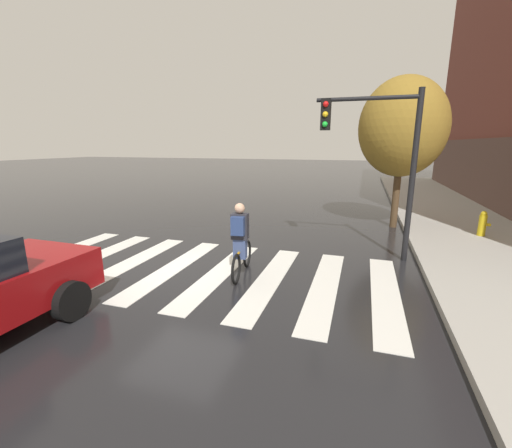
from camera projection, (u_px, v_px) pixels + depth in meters
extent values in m
plane|color=black|center=(181.00, 268.00, 8.06)|extent=(120.00, 120.00, 0.00)
cube|color=silver|center=(58.00, 253.00, 9.19)|extent=(0.55, 4.17, 0.01)
cube|color=silver|center=(94.00, 257.00, 8.83)|extent=(0.55, 4.17, 0.01)
cube|color=silver|center=(132.00, 262.00, 8.47)|extent=(0.55, 4.17, 0.01)
cube|color=silver|center=(174.00, 267.00, 8.12)|extent=(0.55, 4.17, 0.01)
cube|color=silver|center=(220.00, 273.00, 7.76)|extent=(0.55, 4.17, 0.01)
cube|color=silver|center=(270.00, 279.00, 7.40)|extent=(0.55, 4.17, 0.01)
cube|color=silver|center=(325.00, 286.00, 7.04)|extent=(0.55, 4.17, 0.01)
cube|color=silver|center=(385.00, 294.00, 6.69)|extent=(0.55, 4.17, 0.01)
cylinder|color=black|center=(71.00, 301.00, 5.66)|extent=(0.25, 0.68, 0.68)
torus|color=black|center=(236.00, 269.00, 7.12)|extent=(0.13, 0.66, 0.66)
torus|color=black|center=(247.00, 254.00, 8.12)|extent=(0.13, 0.66, 0.66)
cylinder|color=orange|center=(242.00, 249.00, 7.55)|extent=(0.15, 0.89, 0.05)
cylinder|color=orange|center=(240.00, 248.00, 7.39)|extent=(0.04, 0.04, 0.45)
cube|color=#384772|center=(240.00, 246.00, 7.38)|extent=(0.30, 0.23, 0.56)
cube|color=#26262D|center=(240.00, 226.00, 7.27)|extent=(0.38, 0.28, 0.56)
sphere|color=tan|center=(240.00, 208.00, 7.18)|extent=(0.22, 0.22, 0.22)
cube|color=navy|center=(238.00, 226.00, 7.09)|extent=(0.30, 0.19, 0.40)
cylinder|color=black|center=(412.00, 179.00, 8.15)|extent=(0.14, 0.14, 4.20)
cylinder|color=black|center=(367.00, 98.00, 8.07)|extent=(2.40, 0.10, 0.10)
cube|color=black|center=(326.00, 115.00, 8.43)|extent=(0.24, 0.20, 0.76)
sphere|color=red|center=(326.00, 104.00, 8.28)|extent=(0.14, 0.14, 0.14)
sphere|color=gold|center=(325.00, 114.00, 8.33)|extent=(0.14, 0.14, 0.14)
sphere|color=green|center=(325.00, 124.00, 8.39)|extent=(0.14, 0.14, 0.14)
cylinder|color=gold|center=(482.00, 225.00, 10.33)|extent=(0.22, 0.22, 0.65)
sphere|color=gold|center=(484.00, 214.00, 10.25)|extent=(0.18, 0.18, 0.18)
cylinder|color=gold|center=(488.00, 225.00, 10.28)|extent=(0.12, 0.09, 0.09)
cylinder|color=#4C3823|center=(396.00, 195.00, 11.86)|extent=(0.24, 0.24, 2.33)
ellipsoid|color=olive|center=(403.00, 127.00, 11.32)|extent=(2.90, 2.90, 3.33)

